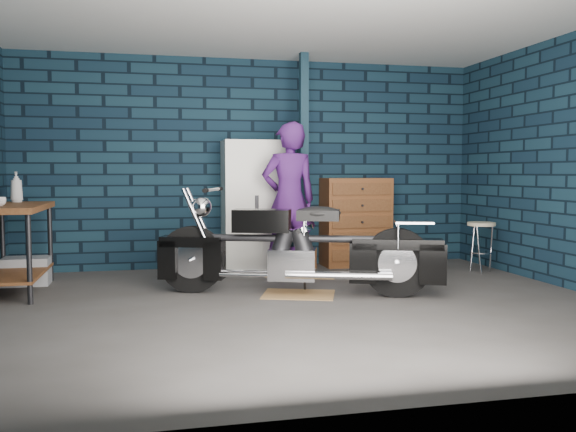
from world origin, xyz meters
name	(u,v)px	position (x,y,z in m)	size (l,w,h in m)	color
ground	(298,306)	(0.00, 0.00, 0.00)	(6.00, 6.00, 0.00)	#43413F
room_walls	(285,105)	(0.00, 0.55, 1.90)	(6.02, 5.01, 2.71)	black
support_post	(304,163)	(0.55, 1.95, 1.35)	(0.10, 0.10, 2.70)	#102835
workbench	(15,249)	(-2.68, 1.26, 0.46)	(0.60, 1.40, 0.91)	brown
drip_mat	(299,294)	(0.14, 0.51, 0.00)	(0.71, 0.54, 0.01)	#9A6A43
motorcycle	(299,242)	(0.14, 0.51, 0.54)	(2.46, 0.67, 1.08)	black
person	(289,200)	(0.29, 1.64, 0.91)	(0.67, 0.44, 1.83)	#4A1B68
storage_bin	(27,271)	(-2.66, 1.72, 0.15)	(0.49, 0.35, 0.30)	#909298
locker	(253,205)	(-0.04, 2.23, 0.82)	(0.76, 0.55, 1.64)	silver
tool_chest	(356,222)	(1.34, 2.23, 0.58)	(0.87, 0.48, 1.16)	brown
shop_stool	(481,247)	(2.66, 1.36, 0.31)	(0.34, 0.34, 0.62)	#C4B894
cup_a	(0,201)	(-2.75, 1.02, 0.95)	(0.11, 0.11, 0.09)	#C4B894
bottle	(16,187)	(-2.75, 1.77, 1.08)	(0.13, 0.13, 0.34)	#909298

